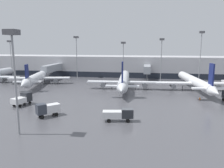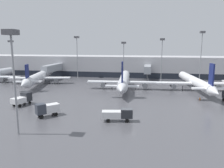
{
  "view_description": "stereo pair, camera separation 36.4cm",
  "coord_description": "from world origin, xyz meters",
  "px_view_note": "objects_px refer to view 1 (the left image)",
  "views": [
    {
      "loc": [
        3.31,
        -38.83,
        13.81
      ],
      "look_at": [
        -6.66,
        21.5,
        3.0
      ],
      "focal_mm": 35.0,
      "sensor_mm": 36.0,
      "label": 1
    },
    {
      "loc": [
        3.67,
        -38.77,
        13.81
      ],
      "look_at": [
        -6.66,
        21.5,
        3.0
      ],
      "focal_mm": 35.0,
      "sensor_mm": 36.0,
      "label": 2
    }
  ],
  "objects_px": {
    "service_truck_3": "(48,109)",
    "apron_light_mast_5": "(162,47)",
    "service_truck_1": "(22,99)",
    "apron_light_mast_1": "(76,45)",
    "apron_light_mast_4": "(13,52)",
    "parked_jet_1": "(124,80)",
    "parked_jet_0": "(39,77)",
    "traffic_cone_2": "(200,98)",
    "apron_light_mast_2": "(123,49)",
    "parked_jet_4": "(195,82)",
    "service_truck_2": "(119,114)",
    "apron_light_mast_3": "(201,42)",
    "apron_light_mast_7": "(10,48)"
  },
  "relations": [
    {
      "from": "service_truck_3",
      "to": "apron_light_mast_3",
      "type": "xyz_separation_m",
      "value": [
        39.11,
        50.56,
        13.52
      ]
    },
    {
      "from": "apron_light_mast_4",
      "to": "apron_light_mast_5",
      "type": "distance_m",
      "value": 63.28
    },
    {
      "from": "apron_light_mast_4",
      "to": "service_truck_3",
      "type": "bearing_deg",
      "value": 87.0
    },
    {
      "from": "apron_light_mast_2",
      "to": "apron_light_mast_7",
      "type": "xyz_separation_m",
      "value": [
        -50.57,
        0.14,
        0.52
      ]
    },
    {
      "from": "service_truck_1",
      "to": "apron_light_mast_3",
      "type": "distance_m",
      "value": 66.82
    },
    {
      "from": "traffic_cone_2",
      "to": "apron_light_mast_7",
      "type": "bearing_deg",
      "value": 156.93
    },
    {
      "from": "parked_jet_0",
      "to": "traffic_cone_2",
      "type": "distance_m",
      "value": 54.79
    },
    {
      "from": "parked_jet_4",
      "to": "service_truck_3",
      "type": "bearing_deg",
      "value": 127.1
    },
    {
      "from": "apron_light_mast_1",
      "to": "apron_light_mast_3",
      "type": "relative_size",
      "value": 0.92
    },
    {
      "from": "service_truck_3",
      "to": "apron_light_mast_5",
      "type": "bearing_deg",
      "value": -162.36
    },
    {
      "from": "parked_jet_0",
      "to": "traffic_cone_2",
      "type": "xyz_separation_m",
      "value": [
        52.53,
        -15.43,
        -2.28
      ]
    },
    {
      "from": "service_truck_2",
      "to": "service_truck_1",
      "type": "bearing_deg",
      "value": 153.8
    },
    {
      "from": "service_truck_2",
      "to": "apron_light_mast_4",
      "type": "xyz_separation_m",
      "value": [
        -14.67,
        -8.55,
        11.55
      ]
    },
    {
      "from": "parked_jet_4",
      "to": "service_truck_1",
      "type": "xyz_separation_m",
      "value": [
        -43.29,
        -24.5,
        -1.23
      ]
    },
    {
      "from": "service_truck_2",
      "to": "parked_jet_0",
      "type": "bearing_deg",
      "value": 125.04
    },
    {
      "from": "parked_jet_4",
      "to": "service_truck_3",
      "type": "distance_m",
      "value": 46.05
    },
    {
      "from": "apron_light_mast_1",
      "to": "apron_light_mast_3",
      "type": "bearing_deg",
      "value": -1.05
    },
    {
      "from": "parked_jet_4",
      "to": "apron_light_mast_5",
      "type": "bearing_deg",
      "value": 22.14
    },
    {
      "from": "service_truck_3",
      "to": "apron_light_mast_5",
      "type": "distance_m",
      "value": 56.04
    },
    {
      "from": "apron_light_mast_2",
      "to": "apron_light_mast_5",
      "type": "xyz_separation_m",
      "value": [
        15.16,
        -1.57,
        0.89
      ]
    },
    {
      "from": "parked_jet_0",
      "to": "service_truck_3",
      "type": "bearing_deg",
      "value": -163.45
    },
    {
      "from": "apron_light_mast_1",
      "to": "apron_light_mast_3",
      "type": "distance_m",
      "value": 50.14
    },
    {
      "from": "apron_light_mast_1",
      "to": "parked_jet_1",
      "type": "bearing_deg",
      "value": -43.71
    },
    {
      "from": "service_truck_1",
      "to": "apron_light_mast_2",
      "type": "bearing_deg",
      "value": -6.0
    },
    {
      "from": "parked_jet_1",
      "to": "service_truck_2",
      "type": "distance_m",
      "value": 30.37
    },
    {
      "from": "apron_light_mast_5",
      "to": "apron_light_mast_3",
      "type": "bearing_deg",
      "value": 5.48
    },
    {
      "from": "apron_light_mast_2",
      "to": "apron_light_mast_4",
      "type": "bearing_deg",
      "value": -99.11
    },
    {
      "from": "service_truck_1",
      "to": "apron_light_mast_1",
      "type": "bearing_deg",
      "value": 18.93
    },
    {
      "from": "service_truck_1",
      "to": "service_truck_2",
      "type": "distance_m",
      "value": 24.89
    },
    {
      "from": "apron_light_mast_5",
      "to": "apron_light_mast_7",
      "type": "distance_m",
      "value": 65.75
    },
    {
      "from": "apron_light_mast_1",
      "to": "apron_light_mast_4",
      "type": "bearing_deg",
      "value": -80.13
    },
    {
      "from": "service_truck_3",
      "to": "apron_light_mast_5",
      "type": "height_order",
      "value": "apron_light_mast_5"
    },
    {
      "from": "parked_jet_0",
      "to": "apron_light_mast_4",
      "type": "relative_size",
      "value": 2.43
    },
    {
      "from": "service_truck_1",
      "to": "traffic_cone_2",
      "type": "height_order",
      "value": "service_truck_1"
    },
    {
      "from": "parked_jet_0",
      "to": "apron_light_mast_2",
      "type": "relative_size",
      "value": 2.55
    },
    {
      "from": "service_truck_3",
      "to": "apron_light_mast_4",
      "type": "relative_size",
      "value": 0.28
    },
    {
      "from": "apron_light_mast_4",
      "to": "parked_jet_1",
      "type": "bearing_deg",
      "value": 72.47
    },
    {
      "from": "apron_light_mast_2",
      "to": "apron_light_mast_7",
      "type": "distance_m",
      "value": 50.57
    },
    {
      "from": "parked_jet_0",
      "to": "apron_light_mast_5",
      "type": "xyz_separation_m",
      "value": [
        44.04,
        14.48,
        10.61
      ]
    },
    {
      "from": "apron_light_mast_1",
      "to": "apron_light_mast_4",
      "type": "relative_size",
      "value": 1.1
    },
    {
      "from": "parked_jet_1",
      "to": "apron_light_mast_1",
      "type": "relative_size",
      "value": 2.0
    },
    {
      "from": "parked_jet_1",
      "to": "service_truck_3",
      "type": "relative_size",
      "value": 7.95
    },
    {
      "from": "apron_light_mast_4",
      "to": "apron_light_mast_1",
      "type": "bearing_deg",
      "value": 99.87
    },
    {
      "from": "parked_jet_0",
      "to": "apron_light_mast_1",
      "type": "relative_size",
      "value": 2.21
    },
    {
      "from": "apron_light_mast_3",
      "to": "apron_light_mast_7",
      "type": "xyz_separation_m",
      "value": [
        -80.56,
        0.29,
        -2.19
      ]
    },
    {
      "from": "parked_jet_1",
      "to": "parked_jet_4",
      "type": "relative_size",
      "value": 0.97
    },
    {
      "from": "parked_jet_1",
      "to": "apron_light_mast_7",
      "type": "distance_m",
      "value": 58.16
    },
    {
      "from": "parked_jet_0",
      "to": "service_truck_2",
      "type": "bearing_deg",
      "value": -149.18
    },
    {
      "from": "parked_jet_1",
      "to": "apron_light_mast_2",
      "type": "xyz_separation_m",
      "value": [
        -2.66,
        21.03,
        9.52
      ]
    },
    {
      "from": "apron_light_mast_5",
      "to": "service_truck_1",
      "type": "bearing_deg",
      "value": -128.67
    }
  ]
}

